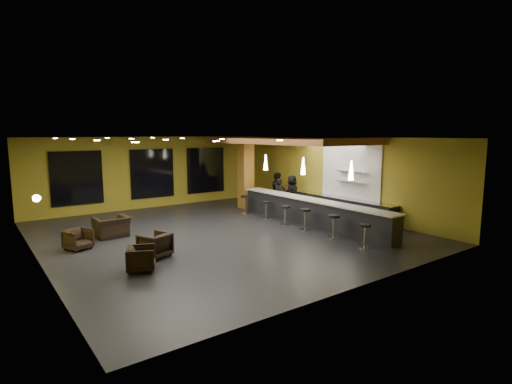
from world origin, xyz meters
TOP-DOWN VIEW (x-y plane):
  - floor at (0.00, 0.00)m, footprint 12.00×13.00m
  - ceiling at (0.00, 0.00)m, footprint 12.00×13.00m
  - wall_back at (0.00, 6.55)m, footprint 12.00×0.10m
  - wall_front at (0.00, -6.55)m, footprint 12.00×0.10m
  - wall_left at (-6.05, 0.00)m, footprint 0.10×13.00m
  - wall_right at (6.05, 0.00)m, footprint 0.10×13.00m
  - wood_soffit at (4.00, 1.00)m, footprint 3.60×8.00m
  - window_left at (-3.50, 6.44)m, footprint 2.20×0.06m
  - window_center at (0.00, 6.44)m, footprint 2.20×0.06m
  - window_right at (3.00, 6.44)m, footprint 2.20×0.06m
  - tile_backsplash at (5.96, -1.00)m, footprint 0.06×3.20m
  - bar_counter at (3.65, -1.00)m, footprint 0.60×8.00m
  - bar_top at (3.65, -1.00)m, footprint 0.78×8.10m
  - prep_counter at (5.65, -0.50)m, footprint 0.70×6.00m
  - prep_top at (5.65, -0.50)m, footprint 0.72×6.00m
  - wall_shelf_lower at (5.82, -1.20)m, footprint 0.30×1.50m
  - wall_shelf_upper at (5.82, -1.20)m, footprint 0.30×1.50m
  - column at (3.65, 3.60)m, footprint 0.60×0.60m
  - wall_sconce at (-5.88, 0.50)m, footprint 0.22×0.22m
  - pendant_0 at (3.65, -3.00)m, footprint 0.20×0.20m
  - pendant_1 at (3.65, -0.50)m, footprint 0.20×0.20m
  - pendant_2 at (3.65, 2.00)m, footprint 0.20×0.20m
  - staff_a at (4.30, 1.76)m, footprint 0.63×0.48m
  - staff_b at (4.89, 2.61)m, footprint 1.05×0.96m
  - staff_c at (5.25, 1.98)m, footprint 0.95×0.81m
  - armchair_a at (-3.87, -2.29)m, footprint 0.96×0.95m
  - armchair_b at (-3.11, -1.37)m, footprint 1.02×1.03m
  - armchair_c at (-4.77, 0.82)m, footprint 0.92×0.93m
  - armchair_d at (-3.44, 1.78)m, footprint 1.17×1.04m
  - bar_stool_0 at (2.72, -4.44)m, footprint 0.39×0.39m
  - bar_stool_1 at (2.81, -3.02)m, footprint 0.42×0.42m
  - bar_stool_2 at (2.83, -1.54)m, footprint 0.42×0.42m
  - bar_stool_3 at (2.79, -0.42)m, footprint 0.39×0.39m
  - bar_stool_4 at (2.97, 1.07)m, footprint 0.37×0.37m
  - bar_stool_5 at (2.81, 2.45)m, footprint 0.42×0.42m

SIDE VIEW (x-z plane):
  - floor at x=0.00m, z-range -0.10..0.00m
  - armchair_c at x=-4.77m, z-range 0.00..0.66m
  - armchair_a at x=-3.87m, z-range 0.00..0.67m
  - armchair_d at x=-3.44m, z-range 0.00..0.73m
  - armchair_b at x=-3.11m, z-range 0.00..0.73m
  - prep_counter at x=5.65m, z-range 0.00..0.86m
  - bar_stool_4 at x=2.97m, z-range 0.10..0.84m
  - bar_stool_3 at x=2.79m, z-range 0.11..0.89m
  - bar_stool_0 at x=2.72m, z-range 0.11..0.89m
  - bar_counter at x=3.65m, z-range 0.00..1.00m
  - bar_stool_2 at x=2.83m, z-range 0.12..0.94m
  - bar_stool_1 at x=2.81m, z-range 0.12..0.95m
  - bar_stool_5 at x=2.81m, z-range 0.12..0.95m
  - staff_a at x=4.30m, z-range 0.00..1.57m
  - staff_c at x=5.25m, z-range 0.00..1.65m
  - staff_b at x=4.89m, z-range 0.00..1.76m
  - prep_top at x=5.65m, z-range 0.87..0.90m
  - bar_top at x=3.65m, z-range 1.00..1.05m
  - wall_shelf_lower at x=5.82m, z-range 1.59..1.61m
  - window_left at x=-3.50m, z-range 0.50..2.90m
  - window_center at x=0.00m, z-range 0.50..2.90m
  - window_right at x=3.00m, z-range 0.50..2.90m
  - wall_back at x=0.00m, z-range 0.00..3.50m
  - wall_front at x=0.00m, z-range 0.00..3.50m
  - wall_left at x=-6.05m, z-range 0.00..3.50m
  - wall_right at x=6.05m, z-range 0.00..3.50m
  - column at x=3.65m, z-range 0.00..3.50m
  - wall_sconce at x=-5.88m, z-range 1.69..1.91m
  - tile_backsplash at x=5.96m, z-range 0.80..3.20m
  - wall_shelf_upper at x=5.82m, z-range 2.03..2.06m
  - pendant_0 at x=3.65m, z-range 2.00..2.70m
  - pendant_1 at x=3.65m, z-range 2.00..2.70m
  - pendant_2 at x=3.65m, z-range 2.00..2.70m
  - wood_soffit at x=4.00m, z-range 3.22..3.50m
  - ceiling at x=0.00m, z-range 3.50..3.60m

